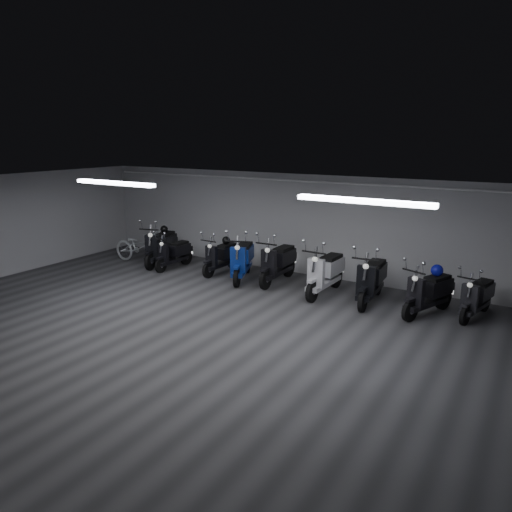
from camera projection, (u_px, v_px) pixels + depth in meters
The scene contains 19 objects.
floor at pixel (193, 334), 9.46m from camera, with size 14.00×10.00×0.01m, color #323234.
ceiling at pixel (188, 192), 8.76m from camera, with size 14.00×10.00×0.01m, color gray.
back_wall at pixel (305, 225), 13.25m from camera, with size 14.00×0.01×2.80m, color #A3A3A5.
fluor_strip_left at pixel (115, 183), 11.12m from camera, with size 2.40×0.18×0.08m, color white.
fluor_strip_right at pixel (364, 201), 8.09m from camera, with size 2.40×0.18×0.08m, color white.
conduit at pixel (304, 181), 12.88m from camera, with size 0.05×0.05×13.60m, color white.
scooter_0 at pixel (160, 240), 14.39m from camera, with size 0.67×2.00×1.49m, color black, non-canonical shape.
scooter_1 at pixel (173, 248), 13.97m from camera, with size 0.54×1.63×1.21m, color black, non-canonical shape.
scooter_3 at pixel (221, 251), 13.49m from camera, with size 0.58×1.73×1.29m, color black, non-canonical shape.
scooter_4 at pixel (242, 253), 12.85m from camera, with size 0.67×2.01×1.49m, color navy, non-canonical shape.
scooter_5 at pixel (278, 256), 12.58m from camera, with size 0.66×1.98×1.47m, color black, non-canonical shape.
scooter_6 at pixel (325, 265), 11.63m from camera, with size 0.67×2.00×1.49m, color silver, non-canonical shape.
scooter_7 at pixel (372, 272), 11.06m from camera, with size 0.67×2.00×1.49m, color black, non-canonical shape.
scooter_8 at pixel (429, 285), 10.29m from camera, with size 0.61×1.83×1.36m, color black, non-canonical shape.
scooter_9 at pixel (477, 290), 10.15m from camera, with size 0.55×1.66×1.24m, color black, non-canonical shape.
bicycle at pixel (139, 243), 14.62m from camera, with size 0.66×1.88×1.21m, color white.
helmet_0 at pixel (226, 240), 13.62m from camera, with size 0.23×0.23×0.23m, color black.
helmet_1 at pixel (164, 229), 14.57m from camera, with size 0.23×0.23×0.23m, color black.
helmet_2 at pixel (437, 270), 10.37m from camera, with size 0.26×0.26×0.26m, color #0C0E84.
Camera 1 is at (5.65, -6.84, 3.83)m, focal length 33.54 mm.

